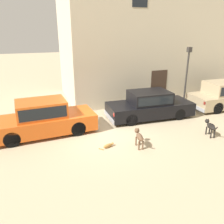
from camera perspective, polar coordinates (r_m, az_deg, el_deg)
The scene contains 8 objects.
ground_plane at distance 10.53m, azimuth -2.00°, elevation -5.25°, with size 80.00×80.00×0.00m, color tan.
parked_sedan_nearest at distance 10.63m, azimuth -16.75°, elevation -1.42°, with size 4.75×1.96×1.57m.
parked_sedan_second at distance 12.30m, azimuth 9.32°, elevation 1.81°, with size 4.69×1.98×1.43m.
apartment_block at distance 17.75m, azimuth 14.41°, elevation 19.54°, with size 15.09×5.19×9.07m.
stray_dog_spotted at distance 9.25m, azimuth 6.73°, elevation -6.00°, with size 0.31×0.99×0.71m.
stray_dog_tan at distance 10.99m, azimuth 23.28°, elevation -3.22°, with size 0.34×0.99×0.70m.
stray_cat at distance 9.29m, azimuth -0.97°, elevation -8.33°, with size 0.67×0.28×0.16m.
street_lamp at distance 14.17m, azimuth 18.17°, elevation 10.05°, with size 0.22×0.22×3.53m.
Camera 1 is at (-2.89, -9.08, 4.48)m, focal length 36.82 mm.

